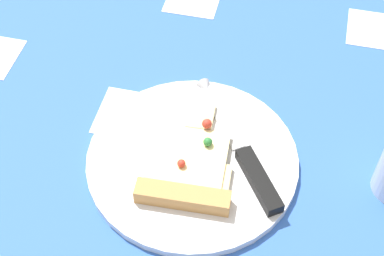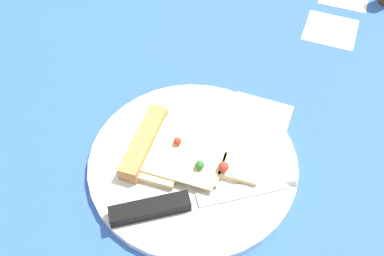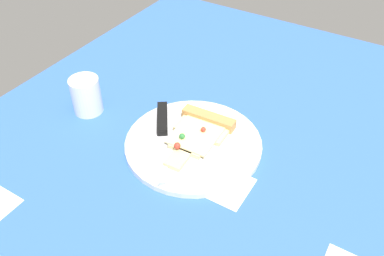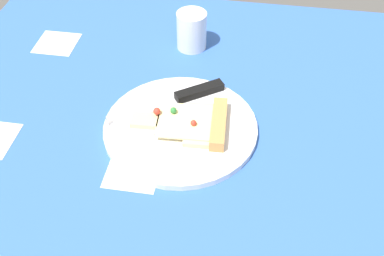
{
  "view_description": "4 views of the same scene",
  "coord_description": "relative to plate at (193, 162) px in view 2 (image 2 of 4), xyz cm",
  "views": [
    {
      "loc": [
        -37.89,
        -19.98,
        63.51
      ],
      "look_at": [
        9.53,
        -8.87,
        3.34
      ],
      "focal_mm": 53.87,
      "sensor_mm": 36.0,
      "label": 1
    },
    {
      "loc": [
        17.92,
        -40.68,
        49.35
      ],
      "look_at": [
        4.75,
        -6.06,
        3.16
      ],
      "focal_mm": 40.23,
      "sensor_mm": 36.0,
      "label": 2
    },
    {
      "loc": [
        59.42,
        22.54,
        58.14
      ],
      "look_at": [
        4.31,
        -11.21,
        2.85
      ],
      "focal_mm": 38.05,
      "sensor_mm": 36.0,
      "label": 3
    },
    {
      "loc": [
        -5.52,
        50.1,
        60.84
      ],
      "look_at": [
        3.63,
        -6.73,
        3.85
      ],
      "focal_mm": 43.33,
      "sensor_mm": 36.0,
      "label": 4
    }
  ],
  "objects": [
    {
      "name": "knife",
      "position": [
        1.63,
        -6.64,
        1.23
      ],
      "size": [
        20.95,
        15.35,
        2.45
      ],
      "rotation": [
        0.0,
        0.0,
        5.32
      ],
      "color": "silver",
      "rests_on": "plate"
    },
    {
      "name": "ground_plane",
      "position": [
        -6.2,
        9.7,
        -2.12
      ],
      "size": [
        116.98,
        116.98,
        3.0
      ],
      "color": "#3360B7",
      "rests_on": "ground"
    },
    {
      "name": "pizza_slice",
      "position": [
        -2.55,
        -0.16,
        1.42
      ],
      "size": [
        17.79,
        12.12,
        2.66
      ],
      "rotation": [
        0.0,
        0.0,
        4.77
      ],
      "color": "beige",
      "rests_on": "plate"
    },
    {
      "name": "plate",
      "position": [
        0.0,
        0.0,
        0.0
      ],
      "size": [
        28.4,
        28.4,
        1.25
      ],
      "primitive_type": "cylinder",
      "color": "silver",
      "rests_on": "ground_plane"
    }
  ]
}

